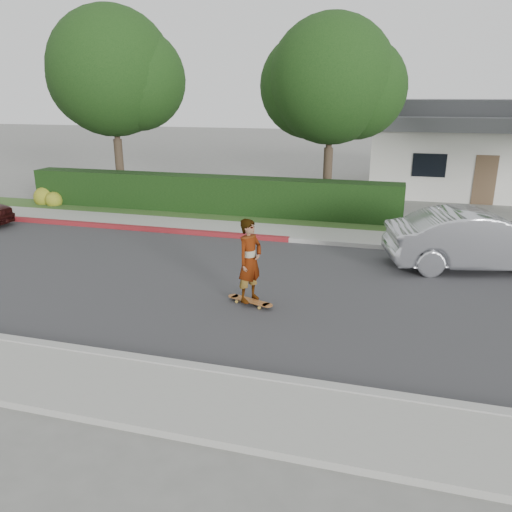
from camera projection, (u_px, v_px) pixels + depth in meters
name	position (u px, v px, depth m)	size (l,w,h in m)	color
ground	(216.00, 283.00, 12.49)	(120.00, 120.00, 0.00)	slate
road	(216.00, 283.00, 12.49)	(60.00, 8.00, 0.01)	#2D2D30
curb_near	(137.00, 360.00, 8.71)	(60.00, 0.20, 0.15)	#9E9E99
sidewalk_near	(109.00, 389.00, 7.89)	(60.00, 1.60, 0.12)	gray
curb_far	(259.00, 237.00, 16.23)	(60.00, 0.20, 0.15)	#9E9E99
curb_red_section	(122.00, 227.00, 17.50)	(12.00, 0.21, 0.15)	maroon
sidewalk_far	(266.00, 231.00, 17.06)	(60.00, 1.60, 0.12)	gray
planting_strip	(277.00, 221.00, 18.53)	(60.00, 1.60, 0.10)	#2D4C1E
hedge	(206.00, 195.00, 19.63)	(15.00, 1.00, 1.50)	black
flowering_shrub	(48.00, 198.00, 21.11)	(1.40, 1.00, 0.90)	#2D4C19
tree_left	(114.00, 76.00, 20.75)	(5.99, 5.21, 8.00)	#33261C
tree_center	(332.00, 84.00, 19.03)	(5.66, 4.84, 7.44)	#33261C
house	(480.00, 146.00, 24.48)	(10.60, 8.60, 4.30)	beige
skateboard	(250.00, 301.00, 11.15)	(1.17, 0.59, 0.11)	gold
skateboarder	(250.00, 261.00, 10.86)	(0.68, 0.45, 1.86)	white
car_silver	(480.00, 240.00, 13.31)	(1.69, 4.84, 1.59)	#A5A6AB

